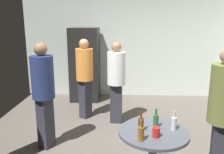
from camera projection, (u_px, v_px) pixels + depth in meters
name	position (u px, v px, depth m)	size (l,w,h in m)	color
ground_plane	(128.00, 145.00, 3.89)	(5.20, 5.20, 0.10)	#5B544C
wall_back	(127.00, 45.00, 6.12)	(5.32, 0.06, 2.70)	beige
refrigerator	(85.00, 64.00, 5.85)	(0.70, 0.68, 1.80)	black
foreground_table	(153.00, 139.00, 2.69)	(0.80, 0.80, 0.73)	#4C515B
beer_bottle_amber	(141.00, 133.00, 2.44)	(0.06, 0.06, 0.23)	#8C5919
beer_bottle_brown	(141.00, 124.00, 2.66)	(0.06, 0.06, 0.23)	#593314
beer_bottle_green	(156.00, 121.00, 2.75)	(0.06, 0.06, 0.23)	#26662D
beer_bottle_clear	(174.00, 123.00, 2.68)	(0.06, 0.06, 0.23)	silver
plastic_cup_red	(156.00, 132.00, 2.52)	(0.08, 0.08, 0.11)	red
person_in_olive_shirt	(224.00, 109.00, 2.62)	(0.42, 0.42, 1.70)	#2D2D38
person_in_navy_shirt	(43.00, 88.00, 3.54)	(0.45, 0.45, 1.65)	#2D2D38
person_in_orange_shirt	(85.00, 73.00, 4.70)	(0.47, 0.47, 1.62)	#2D2D38
person_in_white_shirt	(116.00, 77.00, 4.46)	(0.36, 0.36, 1.58)	#2D2D38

